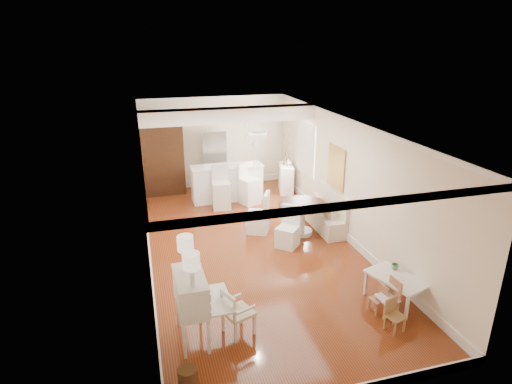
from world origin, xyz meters
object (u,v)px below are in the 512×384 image
slip_chair_far (258,212)px  kids_chair_b (388,297)px  gustavian_armchair (238,311)px  bar_stool_right (250,184)px  bar_stool_left (221,188)px  kids_chair_a (378,299)px  dining_table (302,219)px  wicker_basket (187,377)px  slip_chair_near (288,227)px  secretary_bureau (192,308)px  fridge (226,160)px  breakfast_counter (227,183)px  pantry_cabinet (163,156)px  kids_table (395,290)px  kids_chair_c (396,316)px  sideboard (286,178)px

slip_chair_far → kids_chair_b: bearing=43.7°
gustavian_armchair → bar_stool_right: bar_stool_right is taller
bar_stool_left → kids_chair_a: bearing=-67.0°
kids_chair_b → dining_table: 3.38m
wicker_basket → slip_chair_near: size_ratio=0.29×
secretary_bureau → bar_stool_left: bar_stool_left is taller
wicker_basket → fridge: bearing=74.3°
breakfast_counter → wicker_basket: bearing=-106.4°
kids_chair_b → bar_stool_right: bearing=-174.6°
breakfast_counter → pantry_cabinet: (-1.70, 1.08, 0.63)m
wicker_basket → kids_table: bearing=14.1°
bar_stool_left → kids_table: bearing=-62.2°
dining_table → slip_chair_far: (-0.99, 0.40, 0.12)m
kids_chair_c → bar_stool_left: bearing=90.3°
kids_chair_c → breakfast_counter: (-1.36, 6.54, 0.24)m
kids_chair_a → wicker_basket: bearing=-86.6°
slip_chair_near → sideboard: slip_chair_near is taller
kids_table → bar_stool_left: size_ratio=0.85×
kids_chair_c → sideboard: (0.52, 6.75, 0.14)m
slip_chair_far → dining_table: bearing=93.8°
kids_table → kids_chair_b: bearing=-140.2°
kids_chair_c → bar_stool_right: bearing=82.4°
kids_chair_b → kids_table: bearing=125.8°
wicker_basket → kids_chair_a: kids_chair_a is taller
gustavian_armchair → slip_chair_far: bearing=-41.7°
secretary_bureau → breakfast_counter: 6.14m
gustavian_armchair → kids_chair_c: bearing=-125.7°
dining_table → sideboard: 3.03m
secretary_bureau → kids_chair_a: secretary_bureau is taller
pantry_cabinet → fridge: bearing=-0.9°
kids_chair_b → slip_chair_near: slip_chair_near is taller
sideboard → kids_chair_b: bearing=-79.2°
kids_chair_c → bar_stool_left: (-1.65, 5.92, 0.32)m
kids_chair_c → kids_chair_a: bearing=74.6°
kids_table → bar_stool_left: 5.64m
gustavian_armchair → pantry_cabinet: 7.06m
kids_chair_c → bar_stool_right: 6.12m
kids_chair_a → fridge: size_ratio=0.28×
secretary_bureau → gustavian_armchair: bearing=-4.8°
kids_chair_a → dining_table: (-0.12, 3.26, 0.14)m
slip_chair_far → bar_stool_left: size_ratio=0.85×
kids_chair_b → sideboard: (0.41, 6.33, 0.09)m
gustavian_armchair → bar_stool_left: bearing=-29.7°
gustavian_armchair → kids_chair_c: (2.43, -0.63, -0.12)m
slip_chair_far → pantry_cabinet: pantry_cabinet is taller
slip_chair_far → kids_table: bearing=49.7°
dining_table → pantry_cabinet: size_ratio=0.50×
wicker_basket → fridge: (2.20, 7.85, 0.77)m
slip_chair_far → breakfast_counter: size_ratio=0.49×
wicker_basket → dining_table: 5.20m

